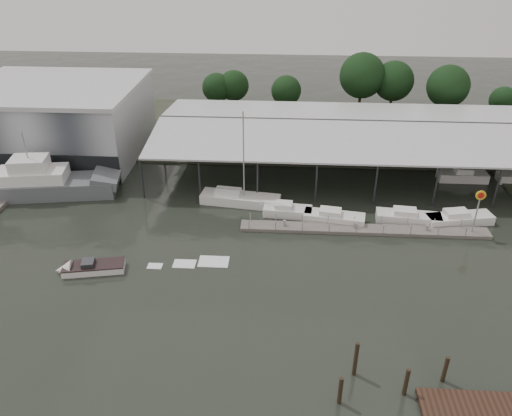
# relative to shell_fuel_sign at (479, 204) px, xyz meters

# --- Properties ---
(ground) EXTENTS (200.00, 200.00, 0.00)m
(ground) POSITION_rel_shell_fuel_sign_xyz_m (-27.00, -9.99, -3.93)
(ground) COLOR black
(ground) RESTS_ON ground
(land_strip_far) EXTENTS (140.00, 30.00, 0.30)m
(land_strip_far) POSITION_rel_shell_fuel_sign_xyz_m (-27.00, 32.01, -3.83)
(land_strip_far) COLOR #3B4030
(land_strip_far) RESTS_ON ground
(storage_warehouse) EXTENTS (24.50, 20.50, 10.50)m
(storage_warehouse) POSITION_rel_shell_fuel_sign_xyz_m (-55.00, 19.95, 1.36)
(storage_warehouse) COLOR #AFB4BA
(storage_warehouse) RESTS_ON ground
(covered_boat_shed) EXTENTS (58.24, 24.00, 6.96)m
(covered_boat_shed) POSITION_rel_shell_fuel_sign_xyz_m (-10.00, 18.01, 2.20)
(covered_boat_shed) COLOR silver
(covered_boat_shed) RESTS_ON ground
(floating_dock) EXTENTS (28.00, 2.00, 1.40)m
(floating_dock) POSITION_rel_shell_fuel_sign_xyz_m (-12.00, 0.01, -3.72)
(floating_dock) COLOR slate
(floating_dock) RESTS_ON ground
(shell_fuel_sign) EXTENTS (1.10, 0.18, 5.55)m
(shell_fuel_sign) POSITION_rel_shell_fuel_sign_xyz_m (0.00, 0.00, 0.00)
(shell_fuel_sign) COLOR #989A9D
(shell_fuel_sign) RESTS_ON ground
(grey_trawler) EXTENTS (19.25, 7.53, 8.84)m
(grey_trawler) POSITION_rel_shell_fuel_sign_xyz_m (-51.89, 6.47, -2.35)
(grey_trawler) COLOR #555A5E
(grey_trawler) RESTS_ON ground
(white_sailboat) EXTENTS (10.11, 3.94, 12.20)m
(white_sailboat) POSITION_rel_shell_fuel_sign_xyz_m (-26.75, 5.62, -3.28)
(white_sailboat) COLOR white
(white_sailboat) RESTS_ON ground
(speedboat_underway) EXTENTS (17.58, 5.23, 2.00)m
(speedboat_underway) POSITION_rel_shell_fuel_sign_xyz_m (-40.54, -9.40, -3.53)
(speedboat_underway) COLOR white
(speedboat_underway) RESTS_ON ground
(moored_cruiser_0) EXTENTS (5.92, 2.69, 1.70)m
(moored_cruiser_0) POSITION_rel_shell_fuel_sign_xyz_m (-20.73, 3.11, -3.31)
(moored_cruiser_0) COLOR white
(moored_cruiser_0) RESTS_ON ground
(moored_cruiser_1) EXTENTS (7.28, 3.31, 1.70)m
(moored_cruiser_1) POSITION_rel_shell_fuel_sign_xyz_m (-15.29, 1.86, -3.31)
(moored_cruiser_1) COLOR white
(moored_cruiser_1) RESTS_ON ground
(moored_cruiser_2) EXTENTS (7.60, 2.97, 1.70)m
(moored_cruiser_2) POSITION_rel_shell_fuel_sign_xyz_m (-6.61, 2.47, -3.31)
(moored_cruiser_2) COLOR white
(moored_cruiser_2) RESTS_ON ground
(moored_cruiser_3) EXTENTS (7.96, 3.67, 1.70)m
(moored_cruiser_3) POSITION_rel_shell_fuel_sign_xyz_m (-0.74, 2.50, -3.31)
(moored_cruiser_3) COLOR white
(moored_cruiser_3) RESTS_ON ground
(mooring_pilings) EXTENTS (8.36, 8.08, 3.83)m
(mooring_pilings) POSITION_rel_shell_fuel_sign_xyz_m (-13.02, -24.46, -2.85)
(mooring_pilings) COLOR #312718
(mooring_pilings) RESTS_ON ground
(horizon_tree_line) EXTENTS (66.01, 10.38, 11.72)m
(horizon_tree_line) POSITION_rel_shell_fuel_sign_xyz_m (-4.45, 37.87, 2.47)
(horizon_tree_line) COLOR #301F15
(horizon_tree_line) RESTS_ON ground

